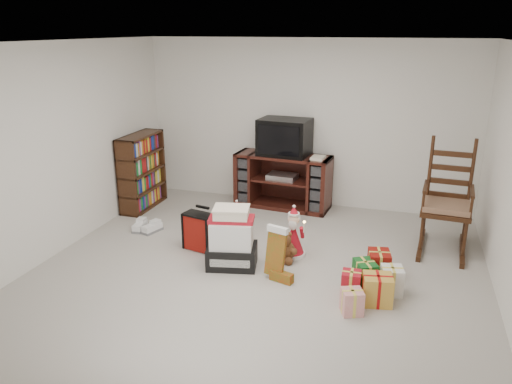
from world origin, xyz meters
TOP-DOWN VIEW (x-y plane):
  - room at (0.00, 0.00)m, footprint 5.01×5.01m
  - tv_stand at (-0.28, 2.21)m, footprint 1.47×0.63m
  - bookshelf at (-2.32, 1.57)m, footprint 0.31×0.93m
  - rocking_chair at (2.00, 1.33)m, footprint 0.64×0.99m
  - gift_pile at (-0.34, 0.07)m, footprint 0.63×0.52m
  - red_suitcase at (-0.88, 0.38)m, footprint 0.40×0.27m
  - stocking at (0.22, -0.05)m, footprint 0.31×0.20m
  - teddy_bear at (0.21, 0.39)m, footprint 0.25×0.22m
  - santa_figurine at (0.27, 0.56)m, footprint 0.31×0.29m
  - mrs_claus_figurine at (-0.51, 0.74)m, footprint 0.27×0.26m
  - sneaker_pair at (-1.81, 0.71)m, footprint 0.38×0.32m
  - gift_cluster at (1.24, -0.11)m, footprint 0.72×1.01m
  - crt_television at (-0.27, 2.23)m, footprint 0.78×0.60m

SIDE VIEW (x-z plane):
  - sneaker_pair at x=-1.81m, z-range 0.00..0.11m
  - gift_cluster at x=1.24m, z-range 0.00..0.25m
  - teddy_bear at x=0.21m, z-range -0.02..0.34m
  - mrs_claus_figurine at x=-0.51m, z-range -0.06..0.49m
  - red_suitcase at x=-0.88m, z-range -0.04..0.52m
  - santa_figurine at x=0.27m, z-range -0.07..0.56m
  - stocking at x=0.22m, z-range 0.00..0.61m
  - gift_pile at x=-0.34m, z-range -0.04..0.66m
  - tv_stand at x=-0.28m, z-range 0.00..0.82m
  - rocking_chair at x=2.00m, z-range -0.23..1.21m
  - bookshelf at x=-2.32m, z-range -0.02..1.11m
  - crt_television at x=-0.27m, z-range 0.82..1.36m
  - room at x=0.00m, z-range -0.01..2.51m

